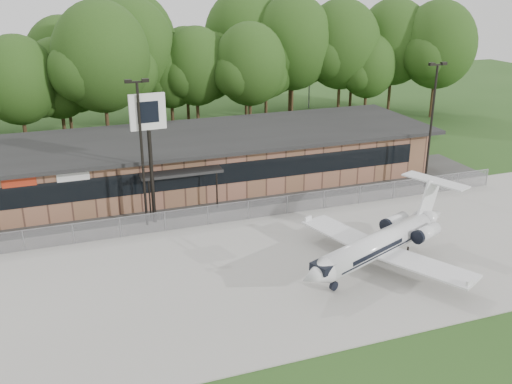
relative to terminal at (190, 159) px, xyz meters
name	(u,v)px	position (x,y,z in m)	size (l,w,h in m)	color
ground	(312,344)	(0.00, -23.94, -2.18)	(160.00, 160.00, 0.00)	#274A1A
apron	(255,268)	(0.00, -15.94, -2.14)	(64.00, 18.00, 0.08)	#9E9B93
parking_lot	(205,202)	(0.00, -4.44, -2.15)	(50.00, 9.00, 0.06)	#383835
terminal	(190,159)	(0.00, 0.00, 0.00)	(41.00, 11.65, 4.30)	#8B5945
fence	(221,214)	(0.00, -8.94, -1.40)	(46.00, 0.04, 1.52)	gray
treeline	(149,65)	(0.00, 18.06, 5.32)	(72.00, 12.00, 15.00)	#1D3711
radio_mast	(312,10)	(22.00, 24.06, 10.32)	(0.20, 0.20, 25.00)	gray
light_pole_mid	(141,143)	(-5.00, -7.44, 3.80)	(1.55, 0.30, 10.23)	black
light_pole_right	(432,117)	(18.00, -7.44, 3.80)	(1.55, 0.30, 10.23)	black
business_jet	(382,243)	(7.15, -18.36, -0.60)	(12.85, 11.47, 4.42)	silver
pole_sign	(148,126)	(-4.40, -7.15, 4.87)	(2.42, 0.43, 9.21)	black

